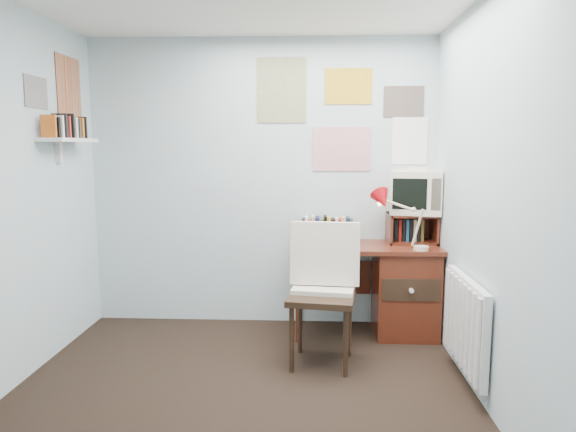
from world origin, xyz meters
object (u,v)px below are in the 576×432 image
object	(u,v)px
crt_tv	(416,190)
desk_lamp	(422,224)
wall_shelf	(69,140)
desk	(398,287)
tv_riser	(411,228)
radiator	(466,323)
desk_chair	(322,298)

from	to	relation	value
crt_tv	desk_lamp	bearing A→B (deg)	-80.52
desk_lamp	wall_shelf	bearing A→B (deg)	-170.93
crt_tv	wall_shelf	distance (m)	2.80
desk	desk_lamp	distance (m)	0.62
desk	crt_tv	world-z (taller)	crt_tv
tv_riser	wall_shelf	size ratio (longest dim) A/B	0.65
radiator	wall_shelf	bearing A→B (deg)	169.11
desk_chair	radiator	size ratio (longest dim) A/B	1.24
radiator	desk_chair	bearing A→B (deg)	163.47
desk_chair	radiator	bearing A→B (deg)	-8.22
tv_riser	crt_tv	bearing A→B (deg)	32.63
crt_tv	radiator	xyz separation A→B (m)	(0.14, -1.06, -0.79)
desk_chair	desk_lamp	xyz separation A→B (m)	(0.79, 0.45, 0.47)
radiator	wall_shelf	xyz separation A→B (m)	(-2.86, 0.55, 1.20)
desk_lamp	radiator	world-z (taller)	desk_lamp
desk_lamp	tv_riser	xyz separation A→B (m)	(-0.02, 0.31, -0.09)
desk	crt_tv	bearing A→B (deg)	41.04
desk	radiator	size ratio (longest dim) A/B	1.50
desk_chair	radiator	xyz separation A→B (m)	(0.94, -0.28, -0.08)
desk_chair	crt_tv	xyz separation A→B (m)	(0.80, 0.78, 0.71)
crt_tv	wall_shelf	size ratio (longest dim) A/B	0.67
radiator	crt_tv	bearing A→B (deg)	97.46
desk	desk_chair	bearing A→B (deg)	-135.03
desk_chair	desk_lamp	bearing A→B (deg)	38.01
desk	wall_shelf	bearing A→B (deg)	-171.60
wall_shelf	desk_lamp	bearing A→B (deg)	3.79
desk_lamp	crt_tv	world-z (taller)	crt_tv
desk_lamp	crt_tv	xyz separation A→B (m)	(0.01, 0.33, 0.23)
tv_riser	radiator	bearing A→B (deg)	-80.72
wall_shelf	crt_tv	bearing A→B (deg)	10.61
desk_chair	radiator	world-z (taller)	desk_chair
crt_tv	desk	bearing A→B (deg)	-127.59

